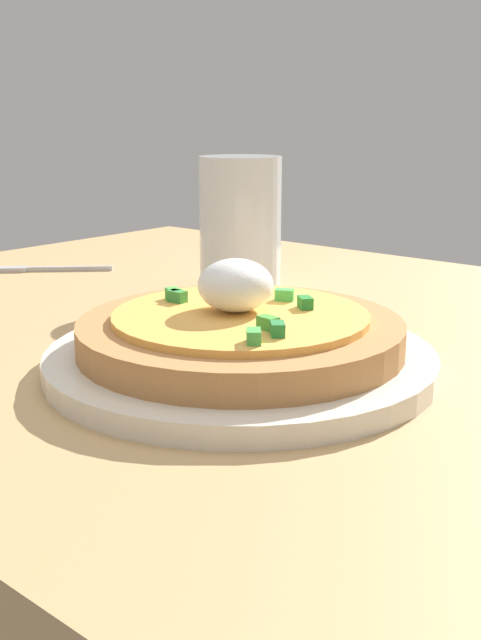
{
  "coord_description": "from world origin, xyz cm",
  "views": [
    {
      "loc": [
        29.06,
        -46.83,
        19.18
      ],
      "look_at": [
        -1.7,
        -10.52,
        6.28
      ],
      "focal_mm": 42.18,
      "sensor_mm": 36.0,
      "label": 1
    }
  ],
  "objects": [
    {
      "name": "pizza",
      "position": [
        -1.73,
        -10.51,
        5.7
      ],
      "size": [
        21.48,
        21.48,
        5.99
      ],
      "color": "#B57B46",
      "rests_on": "plate"
    },
    {
      "name": "cup_near",
      "position": [
        -16.54,
        6.97,
        8.52
      ],
      "size": [
        7.69,
        7.69,
        12.82
      ],
      "color": "silver",
      "rests_on": "dining_table"
    },
    {
      "name": "plate",
      "position": [
        -1.7,
        -10.52,
        3.57
      ],
      "size": [
        25.85,
        25.85,
        1.41
      ],
      "primitive_type": "cylinder",
      "color": "silver",
      "rests_on": "dining_table"
    },
    {
      "name": "dining_table",
      "position": [
        0.0,
        0.0,
        1.43
      ],
      "size": [
        108.02,
        68.46,
        2.87
      ],
      "primitive_type": "cube",
      "color": "tan",
      "rests_on": "ground"
    },
    {
      "name": "fork",
      "position": [
        -39.2,
        0.98,
        3.12
      ],
      "size": [
        9.37,
        9.08,
        0.5
      ],
      "rotation": [
        0.0,
        0.0,
        -2.37
      ],
      "color": "#B7B7BC",
      "rests_on": "dining_table"
    }
  ]
}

